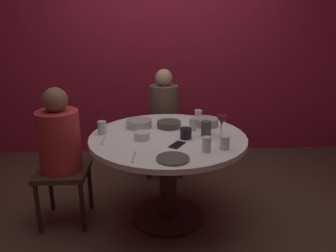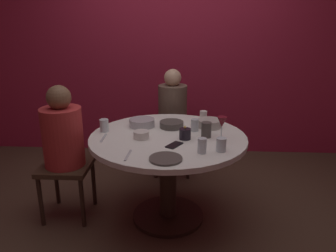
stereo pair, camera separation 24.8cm
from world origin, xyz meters
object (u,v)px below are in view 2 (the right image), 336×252
Objects in this scene: cup_by_right_diner at (206,130)px; dining_table at (168,155)px; seated_diner_back at (173,110)px; cup_far_edge at (221,145)px; bowl_small_white at (209,123)px; bowl_sauce_side at (172,124)px; cup_near_candle at (195,125)px; seated_diner_left at (63,138)px; cup_beside_wine at (203,116)px; candle_holder at (185,134)px; wine_glass at (222,123)px; cup_center_front at (202,146)px; cell_phone at (174,145)px; bowl_serving_large at (142,123)px; dinner_plate at (166,159)px; cup_by_left_diner at (104,125)px; bowl_salad_center at (141,135)px.

dining_table is at bearing 176.91° from cup_by_right_diner.
seated_diner_back is 1.26m from cup_far_edge.
bowl_small_white is at bearing 34.54° from dining_table.
cup_near_candle is (0.19, -0.08, 0.02)m from bowl_sauce_side.
bowl_small_white is 0.53m from cup_far_edge.
seated_diner_left is 12.64× the size of cup_beside_wine.
wine_glass is (0.28, 0.02, 0.09)m from candle_holder.
cell_phone is at bearing 147.02° from cup_center_front.
wine_glass is at bearing -2.28° from seated_diner_left.
cup_beside_wine is (0.16, 0.49, 0.00)m from candle_holder.
dining_table is 5.74× the size of bowl_serving_large.
bowl_sauce_side reaches higher than dinner_plate.
cup_far_edge is (1.23, -0.30, 0.08)m from seated_diner_left.
cup_by_left_diner reaches higher than cell_phone.
bowl_sauce_side is 1.95× the size of cup_by_left_diner.
cup_by_left_diner is at bearing 12.47° from seated_diner_left.
bowl_small_white is 2.24× the size of cup_beside_wine.
cell_phone is 1.17× the size of cup_by_right_diner.
cup_center_front is at bearing -85.16° from cup_near_candle.
bowl_sauce_side is 2.25× the size of cup_beside_wine.
cup_near_candle reaches higher than cup_beside_wine.
dining_table is 0.38m from bowl_serving_large.
seated_diner_left is 5.63× the size of bowl_sauce_side.
cup_far_edge is (0.13, 0.04, -0.01)m from cup_center_front.
cup_near_candle is (1.06, 0.13, 0.09)m from seated_diner_left.
cup_by_right_diner is (-0.11, 0.03, -0.07)m from wine_glass.
cup_by_right_diner is (0.28, -0.23, 0.03)m from bowl_sauce_side.
cup_center_front is 1.19× the size of cup_beside_wine.
bowl_sauce_side reaches higher than dining_table.
wine_glass is at bearing 1.71° from bowl_salad_center.
dinner_plate is 0.26m from cell_phone.
cup_by_left_diner is at bearing -169.38° from bowl_small_white.
dining_table is at bearing -125.30° from cup_beside_wine.
cup_center_front is (-0.09, -0.57, 0.02)m from bowl_small_white.
candle_holder is 1.06× the size of cup_near_candle.
bowl_serving_large reaches higher than cell_phone.
dinner_plate is 1.84× the size of cup_by_right_diner.
bowl_small_white reaches higher than bowl_serving_large.
dining_table is 8.83× the size of cell_phone.
dining_table is 0.91m from seated_diner_back.
bowl_sauce_side is 2.01× the size of cup_near_candle.
wine_glass is 0.34m from cup_center_front.
cup_near_candle is 0.30m from cup_beside_wine.
seated_diner_left is 1.15m from cup_by_right_diner.
bowl_sauce_side is 0.35m from cup_beside_wine.
cup_far_edge is at bearing -67.76° from cup_near_candle.
cup_by_left_diner reaches higher than dining_table.
bowl_small_white is 2.01× the size of cup_near_candle.
cell_phone is at bearing -84.84° from bowl_sauce_side.
cup_by_right_diner is at bearing 70.46° from cell_phone.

